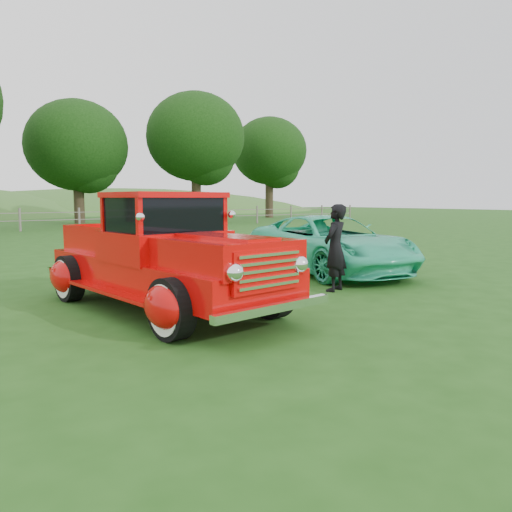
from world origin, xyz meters
TOP-DOWN VIEW (x-y plane):
  - ground at (0.00, 0.00)m, footprint 140.00×140.00m
  - fence_line at (0.00, 22.00)m, footprint 48.00×0.12m
  - tree_near_east at (5.00, 29.00)m, footprint 6.80×6.80m
  - tree_mid_east at (13.00, 27.00)m, footprint 7.20×7.20m
  - tree_far_east at (22.00, 30.00)m, footprint 6.60×6.60m
  - red_pickup at (-1.70, 0.88)m, footprint 2.65×5.15m
  - teal_sedan at (3.04, 2.26)m, footprint 2.92×5.00m
  - man at (1.51, 0.50)m, footprint 0.68×0.57m

SIDE VIEW (x-z plane):
  - ground at x=0.00m, z-range 0.00..0.00m
  - fence_line at x=0.00m, z-range 0.00..1.20m
  - teal_sedan at x=3.04m, z-range 0.00..1.31m
  - man at x=1.51m, z-range 0.00..1.59m
  - red_pickup at x=-1.70m, z-range -0.09..1.69m
  - tree_near_east at x=5.00m, z-range 1.08..9.41m
  - tree_far_east at x=22.00m, z-range 1.43..10.29m
  - tree_mid_east at x=13.00m, z-range 1.45..10.89m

